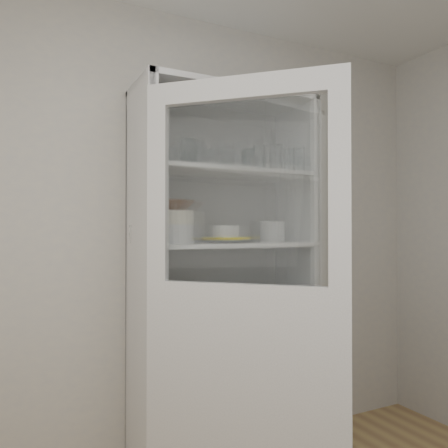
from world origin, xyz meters
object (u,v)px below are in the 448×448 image
goblet_2 (212,159)px  grey_bowl_stack (272,232)px  pantry_cabinet (219,298)px  white_canister (183,304)px  cupboard_door (243,337)px  cream_bowl (171,218)px  measuring_cups (170,320)px  goblet_1 (208,160)px  plate_stack_front (171,234)px  mug_white (280,305)px  goblet_0 (173,157)px  mug_teal (276,300)px  plate_stack_back (150,234)px  terracotta_bowl (171,206)px  glass_platter (226,241)px  teal_jar (241,302)px  yellow_trivet (226,238)px  goblet_3 (250,162)px  tin_box (238,380)px  mug_blue (268,302)px  cream_dish (187,389)px  white_ramekin (226,231)px

goblet_2 → grey_bowl_stack: size_ratio=1.12×
grey_bowl_stack → pantry_cabinet: bearing=170.6°
white_canister → cupboard_door: bearing=-84.4°
cream_bowl → white_canister: size_ratio=1.71×
white_canister → measuring_cups: bearing=-131.2°
goblet_1 → plate_stack_front: bearing=-152.4°
mug_white → goblet_0: bearing=161.2°
goblet_2 → mug_teal: bearing=-15.1°
plate_stack_back → cream_bowl: (0.07, -0.15, 0.09)m
cupboard_door → white_canister: size_ratio=14.65×
goblet_1 → terracotta_bowl: bearing=-152.4°
mug_white → measuring_cups: size_ratio=1.04×
glass_platter → white_canister: 0.42m
goblet_0 → teal_jar: size_ratio=1.48×
plate_stack_back → yellow_trivet: size_ratio=1.16×
goblet_3 → tin_box: goblet_3 is taller
grey_bowl_stack → mug_blue: (-0.06, -0.05, -0.41)m
cupboard_door → glass_platter: cupboard_door is taller
goblet_2 → cream_dish: bearing=-144.5°
glass_platter → grey_bowl_stack: bearing=7.1°
cupboard_door → goblet_0: size_ratio=13.17×
pantry_cabinet → teal_jar: (0.13, -0.03, -0.03)m
plate_stack_back → terracotta_bowl: terracotta_bowl is taller
plate_stack_back → goblet_0: bearing=3.6°
cupboard_door → measuring_cups: 0.47m
goblet_3 → plate_stack_back: goblet_3 is taller
grey_bowl_stack → cupboard_door: bearing=-132.6°
glass_platter → white_ramekin: bearing=180.0°
white_canister → cream_dish: white_canister is taller
tin_box → mug_teal: bearing=9.8°
yellow_trivet → goblet_0: bearing=149.7°
goblet_3 → yellow_trivet: size_ratio=0.91×
glass_platter → measuring_cups: 0.52m
plate_stack_front → cream_dish: bearing=1.2°
mug_teal → white_canister: size_ratio=0.80×
mug_blue → mug_white: bearing=-60.8°
mug_white → white_canister: 0.54m
plate_stack_back → mug_blue: bearing=-12.8°
cupboard_door → measuring_cups: bearing=155.5°
goblet_0 → yellow_trivet: size_ratio=0.82×
goblet_2 → goblet_3: (0.25, -0.01, 0.00)m
pantry_cabinet → plate_stack_back: 0.54m
cream_bowl → grey_bowl_stack: (0.65, 0.05, -0.07)m
terracotta_bowl → cream_dish: terracotta_bowl is taller
yellow_trivet → mug_blue: (0.27, -0.01, -0.37)m
cream_dish → cupboard_door: bearing=-83.4°
goblet_0 → mug_white: 1.02m
goblet_2 → mug_white: bearing=-38.8°
teal_jar → measuring_cups: size_ratio=1.04×
white_ramekin → grey_bowl_stack: 0.33m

